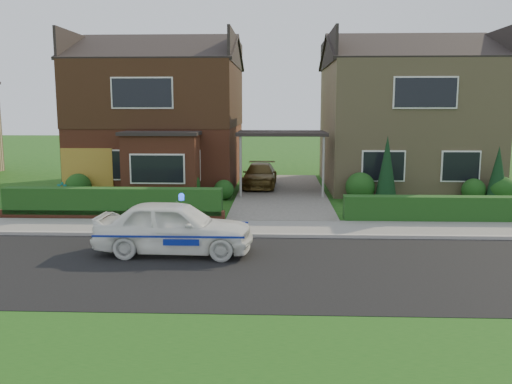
{
  "coord_description": "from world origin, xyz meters",
  "views": [
    {
      "loc": [
        -0.18,
        -12.56,
        3.84
      ],
      "look_at": [
        -0.82,
        3.5,
        1.3
      ],
      "focal_mm": 38.0,
      "sensor_mm": 36.0,
      "label": 1
    }
  ],
  "objects": [
    {
      "name": "kerb",
      "position": [
        0.0,
        3.05,
        0.06
      ],
      "size": [
        60.0,
        0.16,
        0.12
      ],
      "primitive_type": "cube",
      "color": "#9E9993",
      "rests_on": "ground"
    },
    {
      "name": "driveway",
      "position": [
        0.0,
        11.0,
        0.06
      ],
      "size": [
        3.8,
        12.0,
        0.12
      ],
      "primitive_type": "cube",
      "color": "#666059",
      "rests_on": "ground"
    },
    {
      "name": "conifer_b",
      "position": [
        8.6,
        9.2,
        1.1
      ],
      "size": [
        0.9,
        0.9,
        2.2
      ],
      "primitive_type": "cone",
      "color": "black",
      "rests_on": "ground"
    },
    {
      "name": "ground",
      "position": [
        0.0,
        0.0,
        0.0
      ],
      "size": [
        120.0,
        120.0,
        0.0
      ],
      "primitive_type": "plane",
      "color": "#184913",
      "rests_on": "ground"
    },
    {
      "name": "potted_plant_b",
      "position": [
        -5.97,
        6.0,
        0.4
      ],
      "size": [
        0.56,
        0.53,
        0.8
      ],
      "primitive_type": "imported",
      "rotation": [
        0.0,
        0.0,
        0.52
      ],
      "color": "gray",
      "rests_on": "ground"
    },
    {
      "name": "house_right",
      "position": [
        5.8,
        13.99,
        3.66
      ],
      "size": [
        7.5,
        8.06,
        7.25
      ],
      "color": "#9A875E",
      "rests_on": "ground"
    },
    {
      "name": "driveway_car",
      "position": [
        -1.0,
        12.56,
        0.66
      ],
      "size": [
        1.63,
        3.76,
        1.08
      ],
      "primitive_type": "imported",
      "rotation": [
        0.0,
        0.0,
        -0.03
      ],
      "color": "brown",
      "rests_on": "driveway"
    },
    {
      "name": "shrub_left_far",
      "position": [
        -8.5,
        9.5,
        0.54
      ],
      "size": [
        1.08,
        1.08,
        1.08
      ],
      "primitive_type": "sphere",
      "color": "#123915",
      "rests_on": "ground"
    },
    {
      "name": "sidewalk",
      "position": [
        0.0,
        4.1,
        0.05
      ],
      "size": [
        60.0,
        2.0,
        0.1
      ],
      "primitive_type": "cube",
      "color": "slate",
      "rests_on": "ground"
    },
    {
      "name": "road",
      "position": [
        0.0,
        0.0,
        0.0
      ],
      "size": [
        60.0,
        6.0,
        0.02
      ],
      "primitive_type": "cube",
      "color": "black",
      "rests_on": "ground"
    },
    {
      "name": "conifer_a",
      "position": [
        4.2,
        9.2,
        1.3
      ],
      "size": [
        0.9,
        0.9,
        2.6
      ],
      "primitive_type": "cone",
      "color": "black",
      "rests_on": "ground"
    },
    {
      "name": "potted_plant_a",
      "position": [
        -9.0,
        9.0,
        0.38
      ],
      "size": [
        0.45,
        0.35,
        0.77
      ],
      "primitive_type": "imported",
      "rotation": [
        0.0,
        0.0,
        0.2
      ],
      "color": "gray",
      "rests_on": "ground"
    },
    {
      "name": "dwarf_wall",
      "position": [
        -5.8,
        5.3,
        0.18
      ],
      "size": [
        7.7,
        0.25,
        0.36
      ],
      "primitive_type": "cube",
      "color": "brown",
      "rests_on": "ground"
    },
    {
      "name": "shrub_right_near",
      "position": [
        3.2,
        9.4,
        0.6
      ],
      "size": [
        1.2,
        1.2,
        1.2
      ],
      "primitive_type": "sphere",
      "color": "#123915",
      "rests_on": "ground"
    },
    {
      "name": "hedge_right",
      "position": [
        5.8,
        5.35,
        0.0
      ],
      "size": [
        7.5,
        0.55,
        0.8
      ],
      "primitive_type": "cube",
      "color": "#123915",
      "rests_on": "ground"
    },
    {
      "name": "shrub_left_near",
      "position": [
        -2.4,
        9.6,
        0.42
      ],
      "size": [
        0.84,
        0.84,
        0.84
      ],
      "primitive_type": "sphere",
      "color": "#123915",
      "rests_on": "ground"
    },
    {
      "name": "potted_plant_c",
      "position": [
        -2.5,
        7.25,
        0.35
      ],
      "size": [
        0.47,
        0.47,
        0.71
      ],
      "primitive_type": "imported",
      "rotation": [
        0.0,
        0.0,
        1.77
      ],
      "color": "gray",
      "rests_on": "ground"
    },
    {
      "name": "garage_door",
      "position": [
        -8.25,
        9.96,
        1.05
      ],
      "size": [
        2.2,
        0.1,
        2.1
      ],
      "primitive_type": "cube",
      "color": "olive",
      "rests_on": "ground"
    },
    {
      "name": "carport_link",
      "position": [
        0.0,
        10.95,
        2.66
      ],
      "size": [
        3.8,
        3.0,
        2.77
      ],
      "color": "black",
      "rests_on": "ground"
    },
    {
      "name": "shrub_left_mid",
      "position": [
        -4.0,
        9.3,
        0.66
      ],
      "size": [
        1.32,
        1.32,
        1.32
      ],
      "primitive_type": "sphere",
      "color": "#123915",
      "rests_on": "ground"
    },
    {
      "name": "grass_verge",
      "position": [
        0.0,
        -5.0,
        0.0
      ],
      "size": [
        60.0,
        4.0,
        0.01
      ],
      "primitive_type": "cube",
      "color": "#184913",
      "rests_on": "ground"
    },
    {
      "name": "shrub_right_far",
      "position": [
        8.8,
        9.2,
        0.54
      ],
      "size": [
        1.08,
        1.08,
        1.08
      ],
      "primitive_type": "sphere",
      "color": "#123915",
      "rests_on": "ground"
    },
    {
      "name": "hedge_left",
      "position": [
        -5.8,
        5.45,
        0.0
      ],
      "size": [
        7.5,
        0.55,
        0.9
      ],
      "primitive_type": "cube",
      "color": "#123915",
      "rests_on": "ground"
    },
    {
      "name": "police_car",
      "position": [
        -2.87,
        1.2,
        0.7
      ],
      "size": [
        3.79,
        4.18,
        1.57
      ],
      "rotation": [
        0.0,
        0.0,
        1.54
      ],
      "color": "white",
      "rests_on": "ground"
    },
    {
      "name": "shrub_right_mid",
      "position": [
        7.8,
        9.5,
        0.48
      ],
      "size": [
        0.96,
        0.96,
        0.96
      ],
      "primitive_type": "sphere",
      "color": "#123915",
      "rests_on": "ground"
    },
    {
      "name": "house_left",
      "position": [
        -5.78,
        13.9,
        3.81
      ],
      "size": [
        7.5,
        9.53,
        7.25
      ],
      "color": "brown",
      "rests_on": "ground"
    }
  ]
}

